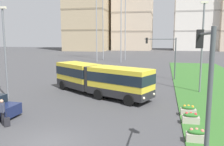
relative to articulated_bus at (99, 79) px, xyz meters
The scene contains 14 objects.
ground_plane 11.48m from the articulated_bus, 87.84° to the right, with size 260.00×260.00×0.00m, color #424244.
articulated_bus is the anchor object (origin of this frame).
car_white_van 14.36m from the articulated_bus, 113.04° to the left, with size 4.58×2.42×1.58m.
pedestrian_crossing 10.21m from the articulated_bus, 112.60° to the right, with size 0.47×0.40×1.74m.
rolling_suitcase 10.30m from the articulated_bus, 109.84° to the right, with size 0.41×0.43×0.97m.
flower_planter_0 12.55m from the articulated_bus, 48.50° to the right, with size 1.10×0.56×0.74m.
flower_planter_1 10.59m from the articulated_bus, 38.08° to the right, with size 1.10×0.56×0.74m.
flower_planter_2 9.62m from the articulated_bus, 29.82° to the right, with size 1.10×0.56×0.74m.
traffic_light_far_right 12.66m from the articulated_bus, 58.86° to the left, with size 4.32×0.28×5.81m.
traffic_light_near_right 15.69m from the articulated_bus, 59.44° to the right, with size 0.28×3.26×6.07m.
streetlight_left 9.25m from the articulated_bus, 157.64° to the right, with size 0.70×0.28×8.56m.
streetlight_median 11.26m from the articulated_bus, 18.13° to the left, with size 0.70×0.28×9.40m.
apartment_tower_westcentre 98.27m from the articulated_bus, 95.58° to the left, with size 18.56×19.86×43.47m.
apartment_tower_centre 101.71m from the articulated_bus, 78.05° to the left, with size 20.29×14.80×35.65m.
Camera 1 is at (5.98, -10.81, 5.69)m, focal length 37.13 mm.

